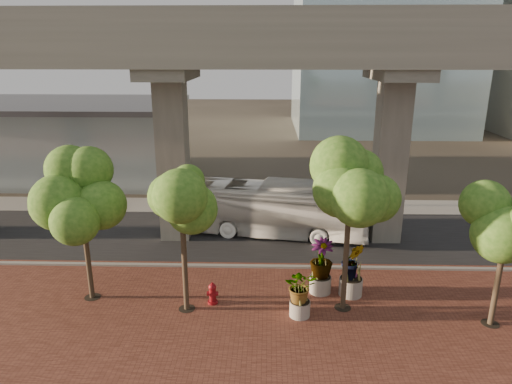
{
  "coord_description": "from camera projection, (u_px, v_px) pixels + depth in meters",
  "views": [
    {
      "loc": [
        -0.7,
        -22.7,
        10.48
      ],
      "look_at": [
        -1.34,
        0.5,
        3.23
      ],
      "focal_mm": 32.0,
      "sensor_mm": 36.0,
      "label": 1
    }
  ],
  "objects": [
    {
      "name": "transit_bus",
      "position": [
        269.0,
        209.0,
        26.69
      ],
      "size": [
        11.71,
        4.69,
        3.18
      ],
      "primitive_type": "imported",
      "rotation": [
        0.0,
        0.0,
        1.39
      ],
      "color": "white",
      "rests_on": "ground"
    },
    {
      "name": "far_sidewalk",
      "position": [
        278.0,
        206.0,
        31.91
      ],
      "size": [
        90.0,
        3.0,
        0.06
      ],
      "primitive_type": "cube",
      "color": "gray",
      "rests_on": "ground"
    },
    {
      "name": "planter_front",
      "position": [
        300.0,
        288.0,
        18.34
      ],
      "size": [
        1.88,
        1.88,
        2.07
      ],
      "color": "gray",
      "rests_on": "ground"
    },
    {
      "name": "street_tree_far_west",
      "position": [
        80.0,
        196.0,
        18.7
      ],
      "size": [
        4.06,
        4.06,
        6.55
      ],
      "color": "#453827",
      "rests_on": "ground"
    },
    {
      "name": "street_tree_near_west",
      "position": [
        181.0,
        203.0,
        17.81
      ],
      "size": [
        3.19,
        3.19,
        6.17
      ],
      "color": "#453827",
      "rests_on": "ground"
    },
    {
      "name": "asphalt_road",
      "position": [
        280.0,
        237.0,
        26.67
      ],
      "size": [
        90.0,
        8.0,
        0.04
      ],
      "primitive_type": "cube",
      "color": "black",
      "rests_on": "ground"
    },
    {
      "name": "streetlamp_east",
      "position": [
        398.0,
        143.0,
        28.59
      ],
      "size": [
        0.42,
        1.22,
        8.42
      ],
      "color": "#292A2E",
      "rests_on": "ground"
    },
    {
      "name": "station_pavilion",
      "position": [
        46.0,
        137.0,
        39.6
      ],
      "size": [
        23.0,
        13.0,
        6.3
      ],
      "color": "#A8B9C0",
      "rests_on": "ground"
    },
    {
      "name": "transit_viaduct",
      "position": [
        282.0,
        112.0,
        24.5
      ],
      "size": [
        72.0,
        5.6,
        12.4
      ],
      "color": "gray",
      "rests_on": "ground"
    },
    {
      "name": "fire_hydrant",
      "position": [
        213.0,
        293.0,
        19.5
      ],
      "size": [
        0.49,
        0.44,
        0.98
      ],
      "color": "maroon",
      "rests_on": "ground"
    },
    {
      "name": "planter_right",
      "position": [
        321.0,
        261.0,
        20.09
      ],
      "size": [
        2.37,
        2.37,
        2.53
      ],
      "color": "#9C9A8D",
      "rests_on": "ground"
    },
    {
      "name": "ground",
      "position": [
        280.0,
        252.0,
        24.77
      ],
      "size": [
        160.0,
        160.0,
        0.0
      ],
      "primitive_type": "plane",
      "color": "#322C24",
      "rests_on": "ground"
    },
    {
      "name": "street_tree_far_east",
      "position": [
        507.0,
        227.0,
        16.91
      ],
      "size": [
        3.27,
        3.27,
        5.65
      ],
      "color": "#453827",
      "rests_on": "ground"
    },
    {
      "name": "street_tree_near_east",
      "position": [
        350.0,
        195.0,
        17.78
      ],
      "size": [
        4.34,
        4.34,
        7.01
      ],
      "color": "#453827",
      "rests_on": "ground"
    },
    {
      "name": "curb_strip",
      "position": [
        281.0,
        267.0,
        22.83
      ],
      "size": [
        70.0,
        0.25,
        0.16
      ],
      "primitive_type": "cube",
      "color": "gray",
      "rests_on": "ground"
    },
    {
      "name": "planter_left",
      "position": [
        352.0,
        263.0,
        19.86
      ],
      "size": [
        2.28,
        2.28,
        2.51
      ],
      "color": "#9B998C",
      "rests_on": "ground"
    },
    {
      "name": "brick_plaza",
      "position": [
        285.0,
        341.0,
        17.12
      ],
      "size": [
        70.0,
        13.0,
        0.06
      ],
      "primitive_type": "cube",
      "color": "brown",
      "rests_on": "ground"
    },
    {
      "name": "streetlamp_west",
      "position": [
        161.0,
        134.0,
        30.33
      ],
      "size": [
        0.44,
        1.28,
        8.82
      ],
      "color": "#29282C",
      "rests_on": "ground"
    }
  ]
}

